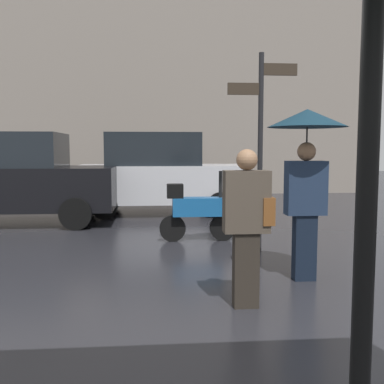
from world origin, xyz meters
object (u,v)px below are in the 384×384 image
object	(u,v)px
parked_car_right	(17,178)
street_signpost	(261,133)
parked_scooter	(195,210)
pedestrian_with_bag	(248,218)
parked_car_left	(159,174)
pedestrian_with_umbrella	(307,150)

from	to	relation	value
parked_car_right	street_signpost	xyz separation A→B (m)	(4.63, -3.12, 0.87)
parked_scooter	parked_car_right	xyz separation A→B (m)	(-3.69, 2.25, 0.44)
parked_car_right	street_signpost	bearing A→B (deg)	-48.60
pedestrian_with_bag	parked_car_right	size ratio (longest dim) A/B	0.39
parked_car_left	parked_scooter	bearing A→B (deg)	-76.57
pedestrian_with_umbrella	parked_car_right	size ratio (longest dim) A/B	0.51
parked_car_left	street_signpost	size ratio (longest dim) A/B	1.34
pedestrian_with_umbrella	parked_car_left	world-z (taller)	pedestrian_with_umbrella
parked_car_right	street_signpost	size ratio (longest dim) A/B	1.33
pedestrian_with_bag	street_signpost	size ratio (longest dim) A/B	0.52
pedestrian_with_bag	parked_car_right	bearing A→B (deg)	-107.26
street_signpost	pedestrian_with_bag	bearing A→B (deg)	-106.12
pedestrian_with_umbrella	parked_car_right	xyz separation A→B (m)	(-4.81, 4.73, -0.60)
pedestrian_with_bag	parked_car_right	distance (m)	6.84
parked_scooter	parked_car_left	distance (m)	3.58
pedestrian_with_umbrella	pedestrian_with_bag	size ratio (longest dim) A/B	1.30
parked_car_right	street_signpost	distance (m)	5.65
pedestrian_with_bag	street_signpost	bearing A→B (deg)	-158.21
pedestrian_with_bag	parked_car_left	distance (m)	6.92
parked_scooter	street_signpost	bearing A→B (deg)	-25.21
parked_scooter	parked_car_right	size ratio (longest dim) A/B	0.33
parked_scooter	street_signpost	distance (m)	1.84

